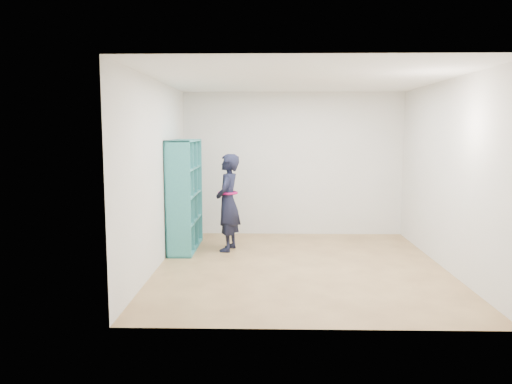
{
  "coord_description": "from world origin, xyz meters",
  "views": [
    {
      "loc": [
        -0.46,
        -6.87,
        1.91
      ],
      "look_at": [
        -0.63,
        0.3,
        1.02
      ],
      "focal_mm": 35.0,
      "sensor_mm": 36.0,
      "label": 1
    }
  ],
  "objects": [
    {
      "name": "bookshelf",
      "position": [
        -1.83,
        1.04,
        0.86
      ],
      "size": [
        0.39,
        1.32,
        1.76
      ],
      "color": "teal",
      "rests_on": "floor"
    },
    {
      "name": "smartphone",
      "position": [
        -1.21,
        1.04,
        0.87
      ],
      "size": [
        0.02,
        0.11,
        0.13
      ],
      "rotation": [
        0.43,
        0.0,
        0.05
      ],
      "color": "silver",
      "rests_on": "person"
    },
    {
      "name": "wall_back",
      "position": [
        0.0,
        2.25,
        1.3
      ],
      "size": [
        4.0,
        0.02,
        2.6
      ],
      "primitive_type": "cube",
      "color": "silver",
      "rests_on": "floor"
    },
    {
      "name": "wall_right",
      "position": [
        2.0,
        0.0,
        1.3
      ],
      "size": [
        0.02,
        4.5,
        2.6
      ],
      "primitive_type": "cube",
      "color": "silver",
      "rests_on": "floor"
    },
    {
      "name": "ceiling",
      "position": [
        0.0,
        0.0,
        2.6
      ],
      "size": [
        4.5,
        4.5,
        0.0
      ],
      "primitive_type": "plane",
      "color": "white",
      "rests_on": "wall_back"
    },
    {
      "name": "wall_front",
      "position": [
        0.0,
        -2.25,
        1.3
      ],
      "size": [
        4.0,
        0.02,
        2.6
      ],
      "primitive_type": "cube",
      "color": "silver",
      "rests_on": "floor"
    },
    {
      "name": "person",
      "position": [
        -1.09,
        0.94,
        0.77
      ],
      "size": [
        0.47,
        0.62,
        1.54
      ],
      "rotation": [
        0.0,
        0.0,
        -1.75
      ],
      "color": "black",
      "rests_on": "floor"
    },
    {
      "name": "wall_left",
      "position": [
        -2.0,
        0.0,
        1.3
      ],
      "size": [
        0.02,
        4.5,
        2.6
      ],
      "primitive_type": "cube",
      "color": "silver",
      "rests_on": "floor"
    },
    {
      "name": "floor",
      "position": [
        0.0,
        0.0,
        0.0
      ],
      "size": [
        4.5,
        4.5,
        0.0
      ],
      "primitive_type": "plane",
      "color": "brown",
      "rests_on": "ground"
    }
  ]
}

